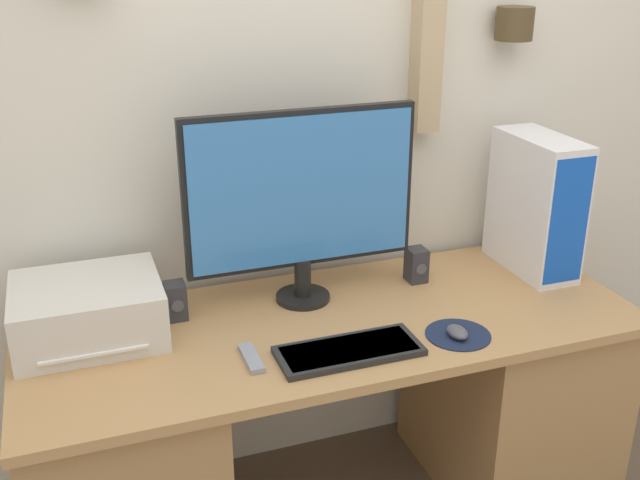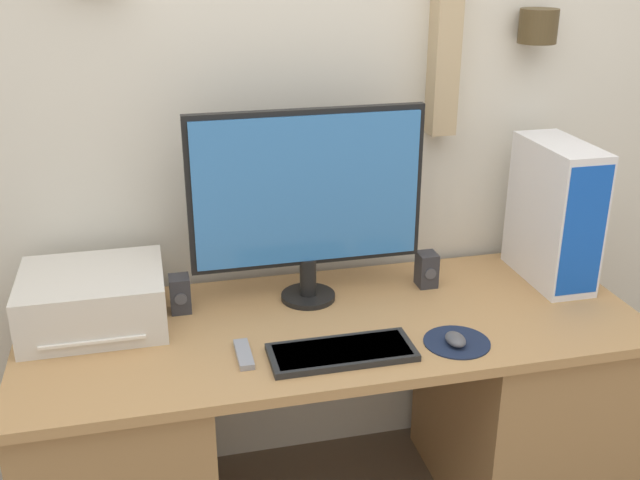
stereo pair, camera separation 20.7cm
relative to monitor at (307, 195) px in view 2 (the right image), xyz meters
The scene contains 11 objects.
wall_back 0.39m from the monitor, 80.35° to the left, with size 6.40×0.17×2.70m.
desk 0.70m from the monitor, 75.05° to the right, with size 1.79×0.69×0.72m.
monitor is the anchor object (origin of this frame).
keyboard 0.48m from the monitor, 87.70° to the right, with size 0.39×0.16×0.02m.
mousepad 0.60m from the monitor, 46.82° to the right, with size 0.18×0.18×0.00m.
mouse 0.59m from the monitor, 48.57° to the right, with size 0.05×0.08×0.03m.
computer_tower 0.80m from the monitor, ahead, with size 0.16×0.35×0.45m.
printer 0.68m from the monitor, behind, with size 0.40×0.34×0.16m.
speaker_left 0.48m from the monitor, behind, with size 0.06×0.07×0.11m.
speaker_right 0.48m from the monitor, ahead, with size 0.06×0.07×0.11m.
remote_control 0.51m from the monitor, 128.96° to the right, with size 0.04×0.14×0.02m.
Camera 2 is at (-0.49, -1.52, 1.76)m, focal length 42.00 mm.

